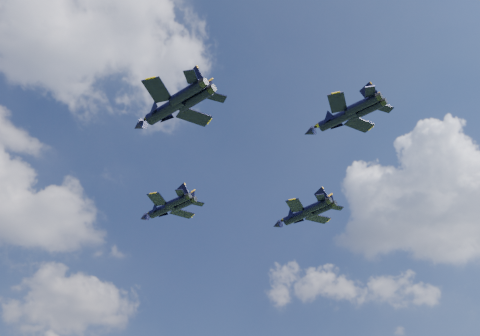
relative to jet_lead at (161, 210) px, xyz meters
name	(u,v)px	position (x,y,z in m)	size (l,w,h in m)	color
jet_lead	(161,210)	(0.00, 0.00, 0.00)	(10.76, 14.68, 3.52)	black
jet_left	(164,111)	(-8.88, -26.59, 1.06)	(12.25, 16.81, 4.01)	black
jet_right	(297,216)	(23.61, -10.89, -1.05)	(11.16, 15.40, 3.64)	black
jet_slot	(335,120)	(16.62, -34.70, 2.59)	(10.90, 14.96, 3.57)	black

